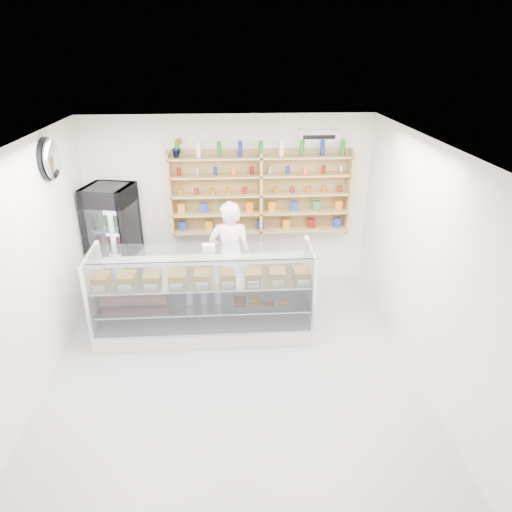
{
  "coord_description": "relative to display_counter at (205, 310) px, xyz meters",
  "views": [
    {
      "loc": [
        -0.0,
        -4.54,
        3.73
      ],
      "look_at": [
        0.34,
        0.9,
        1.2
      ],
      "focal_mm": 32.0,
      "sensor_mm": 36.0,
      "label": 1
    }
  ],
  "objects": [
    {
      "name": "room",
      "position": [
        0.38,
        -0.96,
        1.05
      ],
      "size": [
        5.0,
        5.0,
        5.0
      ],
      "color": "#A3A3A8",
      "rests_on": "ground"
    },
    {
      "name": "wall_sign",
      "position": [
        1.78,
        1.51,
        2.1
      ],
      "size": [
        0.62,
        0.03,
        0.2
      ],
      "primitive_type": "cube",
      "color": "white",
      "rests_on": "back_wall"
    },
    {
      "name": "shop_worker",
      "position": [
        0.38,
        0.69,
        0.5
      ],
      "size": [
        0.65,
        0.45,
        1.72
      ],
      "primitive_type": "imported",
      "rotation": [
        0.0,
        0.0,
        3.07
      ],
      "color": "white",
      "rests_on": "floor"
    },
    {
      "name": "security_mirror",
      "position": [
        -1.79,
        0.24,
        2.1
      ],
      "size": [
        0.15,
        0.5,
        0.5
      ],
      "primitive_type": "ellipsoid",
      "color": "silver",
      "rests_on": "left_wall"
    },
    {
      "name": "wall_shelving",
      "position": [
        0.88,
        1.38,
        1.24
      ],
      "size": [
        2.84,
        0.28,
        1.33
      ],
      "color": "#A48B4D",
      "rests_on": "back_wall"
    },
    {
      "name": "display_counter",
      "position": [
        0.0,
        0.0,
        0.0
      ],
      "size": [
        2.96,
        0.88,
        1.29
      ],
      "color": "white",
      "rests_on": "floor"
    },
    {
      "name": "drinks_cooler",
      "position": [
        -1.42,
        1.17,
        0.57
      ],
      "size": [
        0.79,
        0.78,
        1.83
      ],
      "rotation": [
        0.0,
        0.0,
        -0.23
      ],
      "color": "black",
      "rests_on": "floor"
    },
    {
      "name": "potted_plant",
      "position": [
        -0.37,
        1.38,
        1.99
      ],
      "size": [
        0.17,
        0.15,
        0.3
      ],
      "primitive_type": "imported",
      "rotation": [
        0.0,
        0.0,
        0.1
      ],
      "color": "#1E6626",
      "rests_on": "wall_shelving"
    }
  ]
}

